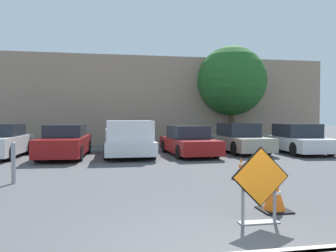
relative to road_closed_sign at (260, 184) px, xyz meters
name	(u,v)px	position (x,y,z in m)	size (l,w,h in m)	color
ground_plane	(145,159)	(-0.95, 8.60, -0.66)	(96.00, 96.00, 0.00)	#4C4C4F
road_closed_sign	(260,184)	(0.00, 0.00, 0.00)	(0.99, 0.20, 1.26)	black
traffic_cone_nearest	(274,193)	(0.60, 0.65, -0.32)	(0.53, 0.53, 0.69)	black
traffic_cone_second	(258,178)	(0.97, 2.10, -0.32)	(0.40, 0.40, 0.70)	black
traffic_cone_third	(241,169)	(1.15, 3.56, -0.35)	(0.40, 0.40, 0.63)	black
parked_car_second	(1,142)	(-7.05, 10.23, 0.02)	(1.89, 4.17, 1.46)	silver
parked_car_third	(65,142)	(-4.32, 9.84, 0.01)	(1.97, 4.68, 1.42)	maroon
pickup_truck	(129,140)	(-1.58, 9.75, 0.06)	(2.15, 5.11, 1.60)	silver
parked_car_fourth	(188,142)	(1.16, 9.72, -0.04)	(2.05, 4.46, 1.35)	maroon
parked_car_fifth	(239,139)	(3.90, 10.41, 0.01)	(1.89, 4.51, 1.46)	#A39984
parked_car_sixth	(297,140)	(6.64, 9.68, -0.01)	(2.17, 4.52, 1.42)	silver
bollard_nearest	(13,162)	(-4.90, 4.17, -0.08)	(0.12, 0.12, 1.09)	gray
building_facade_backdrop	(162,102)	(1.32, 18.38, 2.19)	(21.73, 5.00, 5.69)	gray
street_tree_behind_lot	(232,81)	(5.46, 15.45, 3.47)	(4.52, 4.52, 6.39)	#513823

